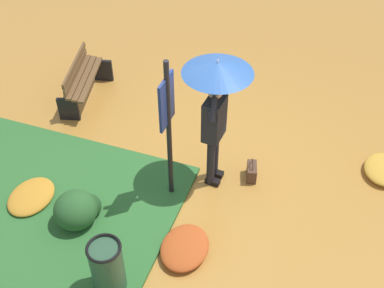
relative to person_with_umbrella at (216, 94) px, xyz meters
The scene contains 10 objects.
ground_plane 1.56m from the person_with_umbrella, 24.89° to the left, with size 18.00×18.00×0.00m, color #B27A33.
person_with_umbrella is the anchor object (origin of this frame).
info_sign_post 0.75m from the person_with_umbrella, 140.12° to the left, with size 0.44×0.07×2.30m.
handbag 1.54m from the person_with_umbrella, 75.39° to the right, with size 0.33×0.22×0.37m.
park_bench 3.23m from the person_with_umbrella, 68.73° to the left, with size 1.43×0.71×0.75m.
trash_bin 2.62m from the person_with_umbrella, 165.46° to the left, with size 0.42×0.42×0.83m.
shrub_cluster 2.47m from the person_with_umbrella, 135.33° to the left, with size 0.66×0.60×0.54m.
leaf_pile_near_person 3.09m from the person_with_umbrella, 120.84° to the left, with size 0.78×0.62×0.17m.
leaf_pile_by_bench 3.02m from the person_with_umbrella, 69.43° to the right, with size 0.74×0.59×0.16m.
leaf_pile_far_path 2.08m from the person_with_umbrella, behind, with size 0.78×0.62×0.17m.
Camera 1 is at (-5.11, -1.50, 5.37)m, focal length 45.17 mm.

